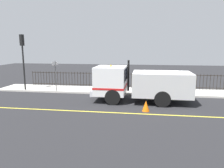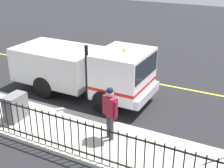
% 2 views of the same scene
% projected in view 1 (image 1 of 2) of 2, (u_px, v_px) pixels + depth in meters
% --- Properties ---
extents(ground_plane, '(55.48, 55.48, 0.00)m').
position_uv_depth(ground_plane, '(158.00, 101.00, 13.85)').
color(ground_plane, '#232326').
rests_on(ground_plane, ground).
extents(sidewalk_slab, '(2.45, 25.22, 0.13)m').
position_uv_depth(sidewalk_slab, '(156.00, 92.00, 16.47)').
color(sidewalk_slab, beige).
rests_on(sidewalk_slab, ground).
extents(lane_marking, '(0.12, 22.70, 0.01)m').
position_uv_depth(lane_marking, '(162.00, 115.00, 11.14)').
color(lane_marking, yellow).
rests_on(lane_marking, ground).
extents(work_truck, '(2.43, 6.23, 2.61)m').
position_uv_depth(work_truck, '(136.00, 82.00, 13.65)').
color(work_truck, white).
rests_on(work_truck, ground).
extents(worker_standing, '(0.44, 0.60, 1.82)m').
position_uv_depth(worker_standing, '(106.00, 76.00, 16.63)').
color(worker_standing, maroon).
rests_on(worker_standing, sidewalk_slab).
extents(iron_fence, '(0.04, 21.47, 1.24)m').
position_uv_depth(iron_fence, '(155.00, 81.00, 17.37)').
color(iron_fence, black).
rests_on(iron_fence, sidewalk_slab).
extents(traffic_light_near, '(0.32, 0.24, 4.30)m').
position_uv_depth(traffic_light_near, '(23.00, 51.00, 16.42)').
color(traffic_light_near, black).
rests_on(traffic_light_near, sidewalk_slab).
extents(utility_cabinet, '(0.84, 0.49, 0.95)m').
position_uv_depth(utility_cabinet, '(153.00, 84.00, 16.64)').
color(utility_cabinet, slate).
rests_on(utility_cabinet, sidewalk_slab).
extents(traffic_cone, '(0.41, 0.41, 0.59)m').
position_uv_depth(traffic_cone, '(146.00, 106.00, 11.73)').
color(traffic_cone, orange).
rests_on(traffic_cone, ground).
extents(street_sign, '(0.40, 0.35, 2.32)m').
position_uv_depth(street_sign, '(55.00, 72.00, 16.21)').
color(street_sign, '#4C4C4C').
rests_on(street_sign, sidewalk_slab).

